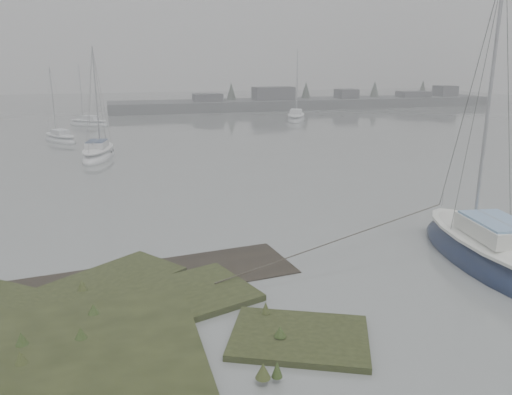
% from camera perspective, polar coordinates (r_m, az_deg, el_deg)
% --- Properties ---
extents(ground, '(160.00, 160.00, 0.00)m').
position_cam_1_polar(ground, '(41.93, -10.91, 5.46)').
color(ground, slate).
rests_on(ground, ground).
extents(far_shoreline, '(60.00, 8.00, 4.15)m').
position_cam_1_polar(far_shoreline, '(79.47, 6.57, 10.77)').
color(far_shoreline, '#4C4F51').
rests_on(far_shoreline, ground).
extents(sailboat_main, '(3.69, 8.07, 10.97)m').
position_cam_1_polar(sailboat_main, '(19.72, 24.93, -5.81)').
color(sailboat_main, '#0F1A37').
rests_on(sailboat_main, ground).
extents(sailboat_white, '(3.21, 6.43, 8.68)m').
position_cam_1_polar(sailboat_white, '(39.06, -17.56, 4.71)').
color(sailboat_white, silver).
rests_on(sailboat_white, ground).
extents(sailboat_far_a, '(3.90, 5.14, 7.04)m').
position_cam_1_polar(sailboat_far_a, '(48.48, -21.48, 6.24)').
color(sailboat_far_a, silver).
rests_on(sailboat_far_a, ground).
extents(sailboat_far_b, '(4.56, 6.71, 9.05)m').
position_cam_1_polar(sailboat_far_b, '(61.40, 4.58, 8.99)').
color(sailboat_far_b, '#A9AFB3').
rests_on(sailboat_far_b, ground).
extents(sailboat_far_c, '(5.07, 4.42, 7.19)m').
position_cam_1_polar(sailboat_far_c, '(59.61, -18.58, 8.01)').
color(sailboat_far_c, silver).
rests_on(sailboat_far_c, ground).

